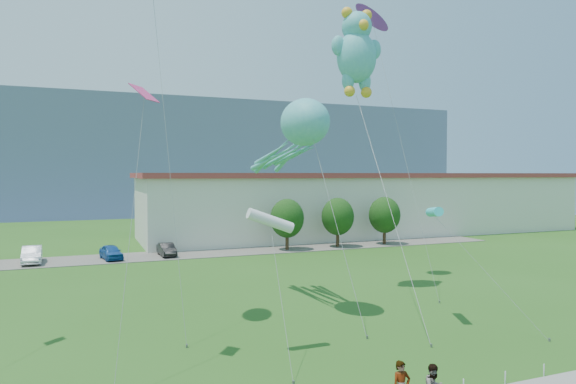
{
  "coord_description": "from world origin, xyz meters",
  "views": [
    {
      "loc": [
        -9.95,
        -16.24,
        8.06
      ],
      "look_at": [
        -0.28,
        8.0,
        7.15
      ],
      "focal_mm": 32.0,
      "sensor_mm": 36.0,
      "label": 1
    }
  ],
  "objects_px": {
    "parked_car_silver": "(32,255)",
    "parked_car_black": "(167,249)",
    "octopus_kite": "(298,135)",
    "warehouse": "(370,203)",
    "parked_car_blue": "(111,252)",
    "teddy_bear_kite": "(357,51)"
  },
  "relations": [
    {
      "from": "parked_car_silver",
      "to": "parked_car_blue",
      "type": "distance_m",
      "value": 6.74
    },
    {
      "from": "parked_car_silver",
      "to": "octopus_kite",
      "type": "relative_size",
      "value": 0.37
    },
    {
      "from": "parked_car_silver",
      "to": "octopus_kite",
      "type": "height_order",
      "value": "octopus_kite"
    },
    {
      "from": "parked_car_silver",
      "to": "parked_car_black",
      "type": "height_order",
      "value": "parked_car_silver"
    },
    {
      "from": "teddy_bear_kite",
      "to": "octopus_kite",
      "type": "bearing_deg",
      "value": -149.35
    },
    {
      "from": "parked_car_black",
      "to": "octopus_kite",
      "type": "height_order",
      "value": "octopus_kite"
    },
    {
      "from": "warehouse",
      "to": "octopus_kite",
      "type": "distance_m",
      "value": 40.89
    },
    {
      "from": "parked_car_blue",
      "to": "parked_car_black",
      "type": "relative_size",
      "value": 1.04
    },
    {
      "from": "warehouse",
      "to": "parked_car_silver",
      "type": "xyz_separation_m",
      "value": [
        -40.36,
        -9.11,
        -3.31
      ]
    },
    {
      "from": "parked_car_black",
      "to": "teddy_bear_kite",
      "type": "bearing_deg",
      "value": -65.92
    },
    {
      "from": "octopus_kite",
      "to": "teddy_bear_kite",
      "type": "bearing_deg",
      "value": 30.65
    },
    {
      "from": "warehouse",
      "to": "parked_car_silver",
      "type": "relative_size",
      "value": 13.26
    },
    {
      "from": "octopus_kite",
      "to": "parked_car_blue",
      "type": "bearing_deg",
      "value": 112.45
    },
    {
      "from": "warehouse",
      "to": "octopus_kite",
      "type": "bearing_deg",
      "value": -126.8
    },
    {
      "from": "octopus_kite",
      "to": "parked_car_black",
      "type": "bearing_deg",
      "value": 100.52
    },
    {
      "from": "parked_car_blue",
      "to": "octopus_kite",
      "type": "distance_m",
      "value": 26.49
    },
    {
      "from": "parked_car_blue",
      "to": "octopus_kite",
      "type": "bearing_deg",
      "value": -78.11
    },
    {
      "from": "parked_car_blue",
      "to": "octopus_kite",
      "type": "height_order",
      "value": "octopus_kite"
    },
    {
      "from": "parked_car_silver",
      "to": "parked_car_blue",
      "type": "height_order",
      "value": "parked_car_silver"
    },
    {
      "from": "parked_car_blue",
      "to": "teddy_bear_kite",
      "type": "bearing_deg",
      "value": -62.16
    },
    {
      "from": "warehouse",
      "to": "parked_car_silver",
      "type": "height_order",
      "value": "warehouse"
    },
    {
      "from": "teddy_bear_kite",
      "to": "warehouse",
      "type": "bearing_deg",
      "value": 57.6
    }
  ]
}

